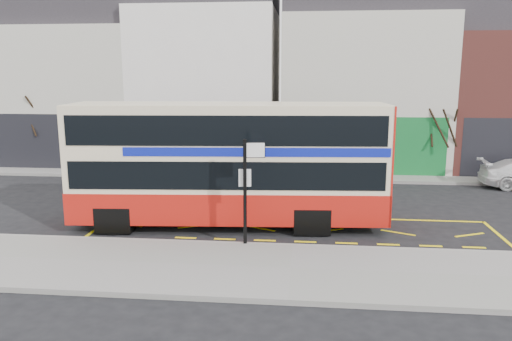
# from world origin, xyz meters

# --- Properties ---
(ground) EXTENTS (120.00, 120.00, 0.00)m
(ground) POSITION_xyz_m (0.00, 0.00, 0.00)
(ground) COLOR black
(ground) RESTS_ON ground
(pavement) EXTENTS (40.00, 4.00, 0.15)m
(pavement) POSITION_xyz_m (0.00, -2.30, 0.07)
(pavement) COLOR gray
(pavement) RESTS_ON ground
(kerb) EXTENTS (40.00, 0.15, 0.15)m
(kerb) POSITION_xyz_m (0.00, -0.38, 0.07)
(kerb) COLOR gray
(kerb) RESTS_ON ground
(far_pavement) EXTENTS (50.00, 3.00, 0.15)m
(far_pavement) POSITION_xyz_m (0.00, 11.00, 0.07)
(far_pavement) COLOR gray
(far_pavement) RESTS_ON ground
(road_markings) EXTENTS (14.00, 3.40, 0.01)m
(road_markings) POSITION_xyz_m (0.00, 1.60, 0.01)
(road_markings) COLOR yellow
(road_markings) RESTS_ON ground
(terrace_far_left) EXTENTS (8.00, 8.01, 10.80)m
(terrace_far_left) POSITION_xyz_m (-13.50, 14.99, 4.82)
(terrace_far_left) COLOR beige
(terrace_far_left) RESTS_ON ground
(terrace_left) EXTENTS (8.00, 8.01, 11.80)m
(terrace_left) POSITION_xyz_m (-5.50, 14.99, 5.32)
(terrace_left) COLOR white
(terrace_left) RESTS_ON ground
(terrace_green_shop) EXTENTS (9.00, 8.01, 11.30)m
(terrace_green_shop) POSITION_xyz_m (3.50, 14.99, 5.07)
(terrace_green_shop) COLOR beige
(terrace_green_shop) RESTS_ON ground
(double_decker_bus) EXTENTS (11.20, 3.35, 4.41)m
(double_decker_bus) POSITION_xyz_m (-2.32, 1.87, 2.32)
(double_decker_bus) COLOR beige
(double_decker_bus) RESTS_ON ground
(bus_stop_post) EXTENTS (0.83, 0.17, 3.32)m
(bus_stop_post) POSITION_xyz_m (-1.44, -0.38, 2.12)
(bus_stop_post) COLOR black
(bus_stop_post) RESTS_ON pavement
(car_silver) EXTENTS (4.35, 2.50, 1.39)m
(car_silver) POSITION_xyz_m (-7.92, 9.41, 0.70)
(car_silver) COLOR #9F9FA3
(car_silver) RESTS_ON ground
(car_grey) EXTENTS (4.60, 2.07, 1.46)m
(car_grey) POSITION_xyz_m (-1.79, 9.32, 0.73)
(car_grey) COLOR #3A3B41
(car_grey) RESTS_ON ground
(street_tree_left) EXTENTS (2.50, 2.50, 5.39)m
(street_tree_left) POSITION_xyz_m (-14.82, 11.73, 3.67)
(street_tree_left) COLOR black
(street_tree_left) RESTS_ON ground
(street_tree_right) EXTENTS (2.17, 2.17, 4.69)m
(street_tree_right) POSITION_xyz_m (7.36, 11.22, 3.19)
(street_tree_right) COLOR black
(street_tree_right) RESTS_ON ground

